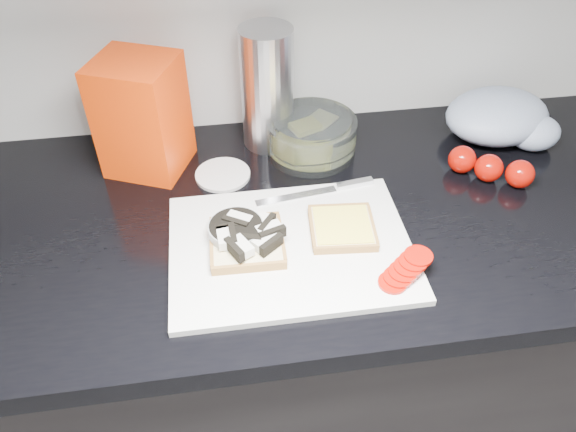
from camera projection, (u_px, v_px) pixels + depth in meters
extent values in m
cube|color=black|center=(338.00, 351.00, 1.35)|extent=(3.50, 0.60, 0.86)
cube|color=black|center=(353.00, 211.00, 1.04)|extent=(3.50, 0.64, 0.04)
cube|color=silver|center=(291.00, 247.00, 0.94)|extent=(0.40, 0.30, 0.01)
cube|color=beige|center=(247.00, 243.00, 0.93)|extent=(0.12, 0.12, 0.02)
cube|color=silver|center=(227.00, 225.00, 0.93)|extent=(0.05, 0.03, 0.02)
cube|color=black|center=(227.00, 225.00, 0.93)|extent=(0.05, 0.02, 0.02)
cube|color=silver|center=(239.00, 220.00, 0.94)|extent=(0.05, 0.04, 0.02)
cube|color=black|center=(239.00, 220.00, 0.94)|extent=(0.04, 0.03, 0.02)
cube|color=silver|center=(260.00, 224.00, 0.94)|extent=(0.04, 0.05, 0.02)
cube|color=black|center=(260.00, 224.00, 0.94)|extent=(0.04, 0.04, 0.02)
cube|color=silver|center=(225.00, 238.00, 0.91)|extent=(0.03, 0.04, 0.02)
cube|color=black|center=(225.00, 238.00, 0.91)|extent=(0.01, 0.05, 0.02)
cube|color=silver|center=(250.00, 235.00, 0.92)|extent=(0.05, 0.03, 0.02)
cube|color=black|center=(250.00, 235.00, 0.92)|extent=(0.05, 0.02, 0.02)
cube|color=silver|center=(266.00, 242.00, 0.90)|extent=(0.05, 0.04, 0.02)
cube|color=black|center=(266.00, 242.00, 0.90)|extent=(0.04, 0.04, 0.02)
cube|color=silver|center=(241.00, 247.00, 0.89)|extent=(0.04, 0.05, 0.02)
cube|color=black|center=(241.00, 247.00, 0.89)|extent=(0.03, 0.05, 0.02)
cube|color=silver|center=(269.00, 230.00, 0.92)|extent=(0.05, 0.04, 0.02)
cube|color=black|center=(269.00, 230.00, 0.92)|extent=(0.05, 0.02, 0.02)
cube|color=beige|center=(342.00, 228.00, 0.95)|extent=(0.12, 0.12, 0.01)
cube|color=#F8E449|center=(343.00, 224.00, 0.95)|extent=(0.10, 0.10, 0.00)
cylinder|color=#A00C03|center=(393.00, 283.00, 0.87)|extent=(0.05, 0.05, 0.01)
cylinder|color=#A00C03|center=(398.00, 277.00, 0.87)|extent=(0.05, 0.05, 0.01)
cylinder|color=#A00C03|center=(403.00, 272.00, 0.88)|extent=(0.06, 0.06, 0.01)
cylinder|color=#A00C03|center=(408.00, 267.00, 0.88)|extent=(0.06, 0.06, 0.01)
cylinder|color=#A00C03|center=(413.00, 261.00, 0.88)|extent=(0.06, 0.06, 0.01)
cylinder|color=#A00C03|center=(418.00, 256.00, 0.89)|extent=(0.06, 0.06, 0.01)
cube|color=silver|center=(296.00, 196.00, 1.02)|extent=(0.15, 0.04, 0.00)
cube|color=silver|center=(355.00, 184.00, 1.05)|extent=(0.07, 0.02, 0.01)
cylinder|color=#939797|center=(236.00, 235.00, 0.93)|extent=(0.09, 0.09, 0.05)
cylinder|color=black|center=(236.00, 227.00, 0.92)|extent=(0.09, 0.09, 0.01)
cylinder|color=silver|center=(223.00, 175.00, 1.09)|extent=(0.13, 0.13, 0.01)
cylinder|color=silver|center=(311.00, 136.00, 1.13)|extent=(0.18, 0.18, 0.07)
cube|color=#F8E449|center=(305.00, 141.00, 1.12)|extent=(0.07, 0.06, 0.04)
cube|color=#DED584|center=(320.00, 137.00, 1.15)|extent=(0.08, 0.08, 0.01)
cube|color=#F72204|center=(142.00, 116.00, 1.04)|extent=(0.18, 0.18, 0.22)
cylinder|color=#ADADB1|center=(267.00, 89.00, 1.10)|extent=(0.10, 0.10, 0.25)
ellipsoid|color=#9DA7C2|center=(497.00, 116.00, 1.16)|extent=(0.25, 0.21, 0.10)
ellipsoid|color=#9DA7C2|center=(535.00, 133.00, 1.14)|extent=(0.12, 0.10, 0.07)
sphere|color=#A00C03|center=(489.00, 168.00, 1.06)|extent=(0.05, 0.05, 0.05)
sphere|color=#A00C03|center=(520.00, 174.00, 1.05)|extent=(0.05, 0.05, 0.05)
sphere|color=#A00C03|center=(462.00, 159.00, 1.09)|extent=(0.05, 0.05, 0.05)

